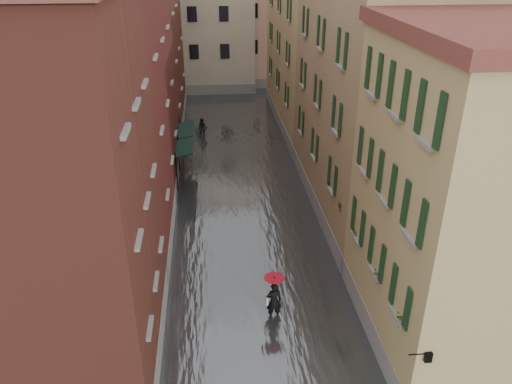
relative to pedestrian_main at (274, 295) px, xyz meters
name	(u,v)px	position (x,y,z in m)	size (l,w,h in m)	color
ground	(261,312)	(-0.48, 0.44, -1.20)	(120.00, 120.00, 0.00)	#59595C
floodwater	(240,180)	(-0.48, 13.44, -1.10)	(10.00, 60.00, 0.20)	#484C50
building_left_near	(50,207)	(-7.48, -1.56, 5.30)	(6.00, 8.00, 13.00)	brown
building_left_mid	(108,111)	(-7.48, 9.44, 5.05)	(6.00, 14.00, 12.50)	#58231B
building_left_far	(139,44)	(-7.48, 24.44, 5.80)	(6.00, 16.00, 14.00)	brown
building_right_near	(467,207)	(6.52, -1.56, 4.55)	(6.00, 8.00, 11.50)	tan
building_right_mid	(373,99)	(6.52, 9.44, 5.30)	(6.00, 14.00, 13.00)	#96845B
building_right_far	(315,56)	(6.52, 24.44, 4.55)	(6.00, 16.00, 11.50)	tan
building_end_cream	(194,24)	(-3.48, 38.44, 5.30)	(12.00, 9.00, 13.00)	beige
building_end_pink	(277,25)	(5.52, 40.44, 4.80)	(10.00, 9.00, 12.00)	#CE9F91
awning_near	(184,148)	(-3.97, 13.43, 1.27)	(1.09, 3.03, 2.80)	black
awning_far	(185,130)	(-3.96, 16.77, 1.28)	(1.09, 3.39, 2.80)	black
wall_lantern	(427,356)	(3.85, -5.56, 1.81)	(0.71, 0.22, 0.35)	black
window_planters	(360,230)	(3.64, 0.91, 2.31)	(0.59, 10.86, 0.84)	brown
pedestrian_main	(274,295)	(0.00, 0.00, 0.00)	(0.87, 0.87, 2.06)	black
pedestrian_far	(203,128)	(-2.86, 21.83, -0.37)	(0.80, 0.62, 1.64)	black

